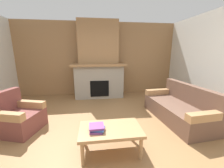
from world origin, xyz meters
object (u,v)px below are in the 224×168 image
object	(u,v)px
couch	(179,108)
armchair	(17,117)
fireplace	(99,65)
coffee_table	(110,131)

from	to	relation	value
couch	armchair	size ratio (longest dim) A/B	1.97
fireplace	coffee_table	xyz separation A→B (m)	(0.05, -3.06, -0.79)
fireplace	coffee_table	bearing A→B (deg)	-89.07
armchair	coffee_table	xyz separation A→B (m)	(1.85, -0.90, 0.08)
fireplace	couch	xyz separation A→B (m)	(1.85, -2.15, -0.88)
couch	coffee_table	size ratio (longest dim) A/B	1.86
fireplace	armchair	distance (m)	2.94
fireplace	couch	distance (m)	2.97
couch	coffee_table	xyz separation A→B (m)	(-1.80, -0.91, 0.09)
couch	armchair	bearing A→B (deg)	-179.85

